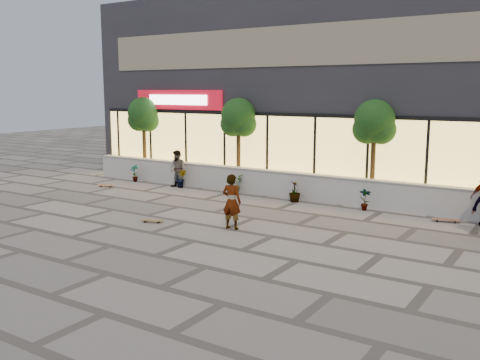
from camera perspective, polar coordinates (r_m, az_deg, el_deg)
The scene contains 16 objects.
ground at distance 15.35m, azimuth -4.94°, elevation -6.51°, with size 80.00×80.00×0.00m, color gray.
planter_wall at distance 21.05m, azimuth 6.80°, elevation -0.68°, with size 22.00×0.42×1.04m.
retail_building at distance 25.76m, azimuth 12.43°, elevation 9.35°, with size 24.00×9.17×8.50m.
shrub_a at distance 25.51m, azimuth -11.18°, elevation 0.73°, with size 0.43×0.29×0.81m, color black.
shrub_b at distance 23.66m, azimuth -6.29°, elevation 0.17°, with size 0.45×0.36×0.81m, color black.
shrub_c at distance 22.02m, azimuth -0.63°, elevation -0.47°, with size 0.73×0.63×0.81m, color black.
shrub_d at distance 20.63m, azimuth 5.86°, elevation -1.20°, with size 0.45×0.45×0.81m, color black.
shrub_e at distance 19.54m, azimuth 13.19°, elevation -2.01°, with size 0.43×0.29×0.81m, color black.
tree_west at distance 26.49m, azimuth -10.25°, elevation 6.69°, with size 1.60×1.50×3.92m.
tree_midwest at distance 23.09m, azimuth -0.17°, elevation 6.44°, with size 1.60×1.50×3.92m.
tree_mideast at distance 20.45m, azimuth 14.14°, elevation 5.76°, with size 1.60×1.50×3.92m.
skater_center at distance 16.41m, azimuth -0.89°, elevation -2.32°, with size 0.63×0.41×1.72m, color silver.
skater_left at distance 23.52m, azimuth -6.66°, elevation 1.15°, with size 0.80×0.63×1.66m, color tan.
skateboard_center at distance 17.59m, azimuth -9.37°, elevation -4.27°, with size 0.76×0.42×0.09m.
skateboard_left at distance 24.41m, azimuth -14.15°, elevation -0.56°, with size 0.76×0.44×0.09m.
skateboard_right_near at distance 18.64m, azimuth 21.13°, elevation -3.97°, with size 0.90×0.42×0.10m.
Camera 1 is at (9.09, -11.62, 4.24)m, focal length 40.00 mm.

